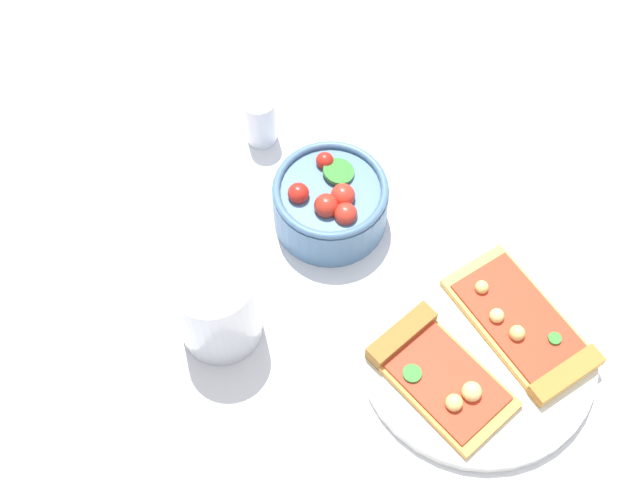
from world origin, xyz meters
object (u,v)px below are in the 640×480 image
pizza_slice_far (525,329)px  salad_bowl (330,202)px  pepper_shaker (260,117)px  pizza_slice_near (436,372)px  plate (477,353)px  soda_glass (218,307)px

pizza_slice_far → salad_bowl: bearing=42.8°
pizza_slice_far → pepper_shaker: pepper_shaker is taller
pizza_slice_near → salad_bowl: 0.20m
pizza_slice_near → pizza_slice_far: size_ratio=0.88×
plate → pizza_slice_near: size_ratio=1.51×
salad_bowl → pepper_shaker: pepper_shaker is taller
pizza_slice_near → pizza_slice_far: (0.03, -0.10, -0.00)m
salad_bowl → soda_glass: bearing=128.7°
pizza_slice_far → soda_glass: (0.07, 0.28, 0.03)m
pizza_slice_near → pizza_slice_far: pizza_slice_near is taller
salad_bowl → pizza_slice_far: bearing=-137.2°
soda_glass → pepper_shaker: bearing=-18.7°
pepper_shaker → pizza_slice_far: bearing=-144.0°
plate → pizza_slice_far: size_ratio=1.33×
plate → pizza_slice_far: pizza_slice_far is taller
pizza_slice_far → pepper_shaker: 0.36m
plate → salad_bowl: bearing=31.0°
pizza_slice_near → salad_bowl: salad_bowl is taller
pizza_slice_far → pepper_shaker: bearing=36.0°
soda_glass → pepper_shaker: soda_glass is taller
pizza_slice_far → plate: bearing=101.4°
plate → pepper_shaker: bearing=28.3°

